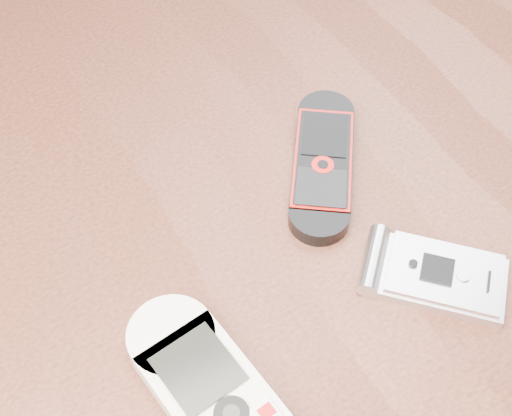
# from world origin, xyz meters

# --- Properties ---
(table) EXTENTS (1.20, 0.80, 0.75)m
(table) POSITION_xyz_m (0.00, 0.00, 0.64)
(table) COLOR black
(table) RESTS_ON ground
(nokia_white) EXTENTS (0.07, 0.17, 0.02)m
(nokia_white) POSITION_xyz_m (-0.09, -0.12, 0.76)
(nokia_white) COLOR silver
(nokia_white) RESTS_ON table
(nokia_black_red) EXTENTS (0.12, 0.14, 0.01)m
(nokia_black_red) POSITION_xyz_m (0.07, 0.01, 0.76)
(nokia_black_red) COLOR black
(nokia_black_red) RESTS_ON table
(motorola_razr) EXTENTS (0.10, 0.11, 0.02)m
(motorola_razr) POSITION_xyz_m (0.08, -0.11, 0.76)
(motorola_razr) COLOR silver
(motorola_razr) RESTS_ON table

